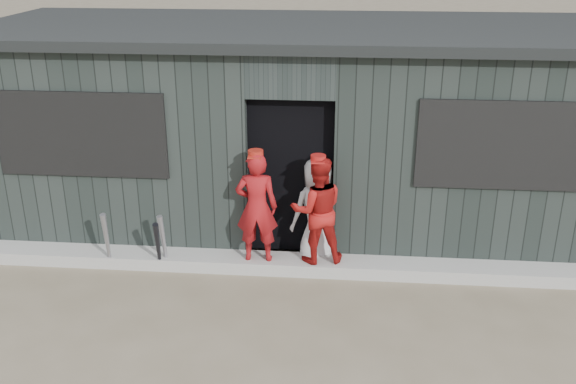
# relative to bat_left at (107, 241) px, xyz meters

# --- Properties ---
(ground) EXTENTS (80.00, 80.00, 0.00)m
(ground) POSITION_rel_bat_left_xyz_m (2.09, -1.62, -0.38)
(ground) COLOR #6A5E49
(ground) RESTS_ON ground
(curb) EXTENTS (8.00, 0.36, 0.15)m
(curb) POSITION_rel_bat_left_xyz_m (2.09, 0.20, -0.31)
(curb) COLOR #A2A29D
(curb) RESTS_ON ground
(bat_left) EXTENTS (0.12, 0.25, 0.77)m
(bat_left) POSITION_rel_bat_left_xyz_m (0.00, 0.00, 0.00)
(bat_left) COLOR gray
(bat_left) RESTS_ON ground
(bat_mid) EXTENTS (0.10, 0.18, 0.71)m
(bat_mid) POSITION_rel_bat_left_xyz_m (0.64, 0.09, -0.03)
(bat_mid) COLOR gray
(bat_mid) RESTS_ON ground
(bat_right) EXTENTS (0.13, 0.29, 0.69)m
(bat_right) POSITION_rel_bat_left_xyz_m (0.60, -0.01, -0.04)
(bat_right) COLOR black
(bat_right) RESTS_ON ground
(player_red_left) EXTENTS (0.49, 0.34, 1.31)m
(player_red_left) POSITION_rel_bat_left_xyz_m (1.73, 0.17, 0.42)
(player_red_left) COLOR maroon
(player_red_left) RESTS_ON curb
(player_red_right) EXTENTS (0.69, 0.59, 1.26)m
(player_red_right) POSITION_rel_bat_left_xyz_m (2.42, 0.21, 0.40)
(player_red_right) COLOR #A71714
(player_red_right) RESTS_ON curb
(player_grey_back) EXTENTS (0.75, 0.66, 1.30)m
(player_grey_back) POSITION_rel_bat_left_xyz_m (2.41, 0.47, 0.27)
(player_grey_back) COLOR silver
(player_grey_back) RESTS_ON ground
(dugout) EXTENTS (8.30, 3.30, 2.62)m
(dugout) POSITION_rel_bat_left_xyz_m (2.09, 1.88, 0.90)
(dugout) COLOR black
(dugout) RESTS_ON ground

